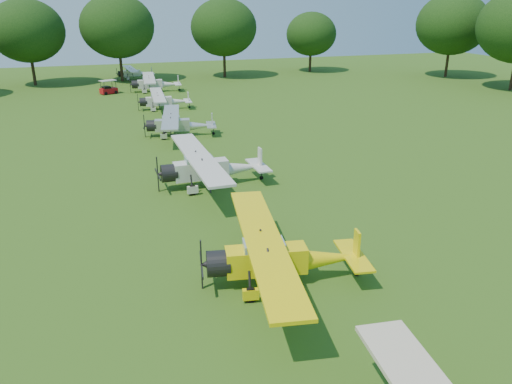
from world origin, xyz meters
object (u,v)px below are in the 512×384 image
at_px(aircraft_5, 163,100).
at_px(aircraft_6, 154,82).
at_px(aircraft_7, 134,72).
at_px(aircraft_2, 279,255).
at_px(aircraft_4, 178,123).
at_px(golf_cart, 108,89).
at_px(aircraft_3, 209,166).

distance_m(aircraft_5, aircraft_6, 12.34).
bearing_deg(aircraft_7, aircraft_6, -87.18).
relative_size(aircraft_2, aircraft_7, 1.27).
relative_size(aircraft_4, golf_cart, 4.34).
height_order(aircraft_3, aircraft_4, aircraft_3).
distance_m(aircraft_3, aircraft_7, 51.91).
bearing_deg(aircraft_4, aircraft_5, 98.17).
distance_m(aircraft_6, aircraft_7, 13.12).
distance_m(aircraft_2, golf_cart, 52.45).
bearing_deg(aircraft_6, aircraft_3, -86.73).
xyz_separation_m(aircraft_2, aircraft_7, (-0.62, 65.08, -0.29)).
bearing_deg(golf_cart, aircraft_4, -102.45).
distance_m(aircraft_3, aircraft_4, 13.97).
xyz_separation_m(aircraft_7, golf_cart, (-4.57, -12.89, -0.47)).
relative_size(aircraft_2, aircraft_3, 0.99).
height_order(aircraft_4, aircraft_5, aircraft_4).
bearing_deg(aircraft_6, aircraft_5, -87.47).
relative_size(aircraft_7, golf_cart, 3.83).
height_order(aircraft_4, aircraft_7, aircraft_4).
xyz_separation_m(aircraft_2, aircraft_6, (0.93, 52.06, -0.09)).
xyz_separation_m(aircraft_6, golf_cart, (-6.11, 0.13, -0.67)).
bearing_deg(aircraft_6, aircraft_4, -87.16).
height_order(aircraft_5, aircraft_6, aircraft_6).
height_order(aircraft_3, aircraft_5, aircraft_3).
bearing_deg(aircraft_2, aircraft_4, 98.98).
distance_m(aircraft_7, golf_cart, 13.68).
height_order(aircraft_2, aircraft_6, aircraft_2).
bearing_deg(aircraft_4, aircraft_3, -80.94).
relative_size(aircraft_2, golf_cart, 4.86).
relative_size(aircraft_6, golf_cart, 4.54).
distance_m(aircraft_5, aircraft_7, 25.38).
bearing_deg(aircraft_3, aircraft_6, 87.42).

